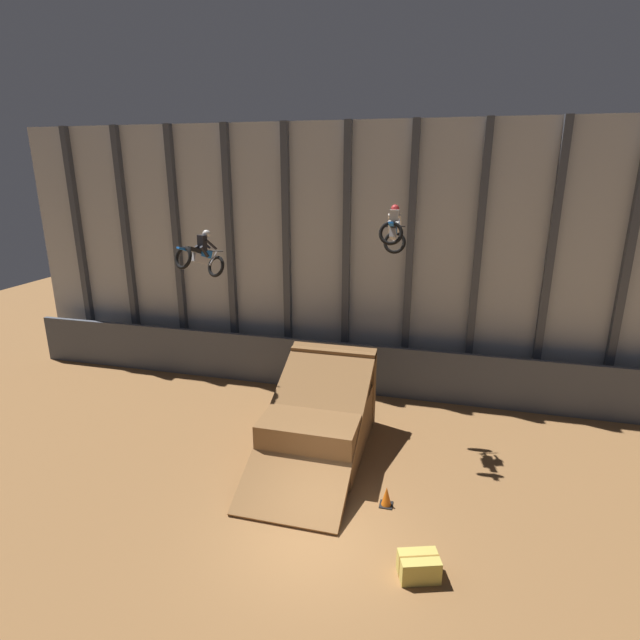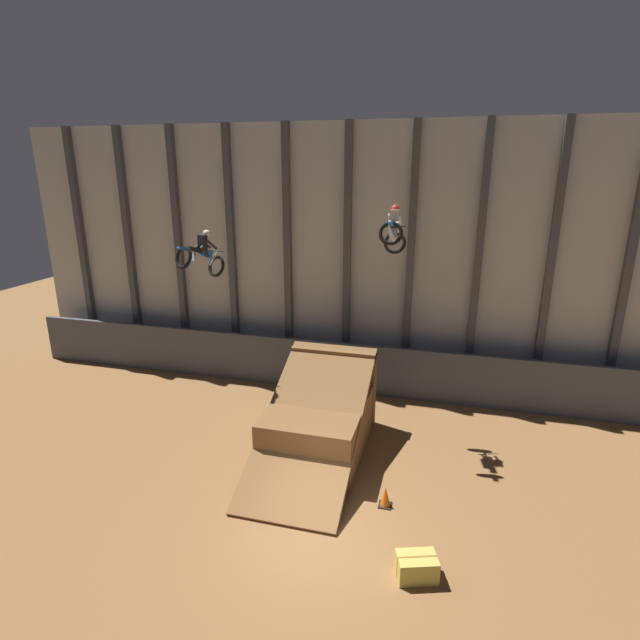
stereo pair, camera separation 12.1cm
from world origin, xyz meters
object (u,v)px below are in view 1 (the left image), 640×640
Objects in this scene: dirt_ramp at (321,418)px; rider_bike_left_air at (201,255)px; rider_bike_right_air at (393,231)px; hay_bale_trackside at (419,566)px; traffic_cone_near_ramp at (386,497)px.

dirt_ramp is 6.61m from rider_bike_left_air.
dirt_ramp is 6.51m from rider_bike_right_air.
hay_bale_trackside is (3.57, -4.92, -0.72)m from dirt_ramp.
hay_bale_trackside is at bearing -76.55° from rider_bike_right_air.
hay_bale_trackside is (1.04, -2.32, -0.00)m from traffic_cone_near_ramp.
rider_bike_left_air reaches higher than hay_bale_trackside.
rider_bike_left_air is at bearing -168.59° from rider_bike_right_air.
dirt_ramp is 5.93× the size of hay_bale_trackside.
rider_bike_left_air reaches higher than dirt_ramp.
traffic_cone_near_ramp is 0.56× the size of hay_bale_trackside.
rider_bike_left_air is 9.28m from traffic_cone_near_ramp.
hay_bale_trackside is at bearing -11.95° from rider_bike_left_air.
dirt_ramp is at bearing -144.31° from rider_bike_right_air.
rider_bike_right_air reaches higher than dirt_ramp.
rider_bike_right_air is at bearing 33.88° from rider_bike_left_air.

